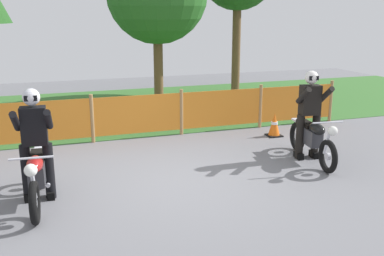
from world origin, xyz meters
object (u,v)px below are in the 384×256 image
(motorcycle_lead, at_px, (312,139))
(rider_trailing, at_px, (35,141))
(rider_lead, at_px, (310,112))
(motorcycle_trailing, at_px, (37,176))
(traffic_cone, at_px, (274,125))

(motorcycle_lead, distance_m, rider_trailing, 4.90)
(rider_trailing, bearing_deg, motorcycle_lead, 96.46)
(rider_lead, bearing_deg, rider_trailing, -77.27)
(motorcycle_lead, distance_m, motorcycle_trailing, 4.90)
(motorcycle_trailing, relative_size, rider_lead, 1.13)
(motorcycle_lead, relative_size, rider_lead, 1.13)
(rider_trailing, relative_size, traffic_cone, 3.19)
(motorcycle_lead, bearing_deg, motorcycle_trailing, -77.23)
(motorcycle_lead, xyz_separation_m, traffic_cone, (0.20, 1.78, -0.18))
(motorcycle_trailing, height_order, rider_trailing, rider_trailing)
(rider_trailing, bearing_deg, rider_lead, 98.57)
(motorcycle_trailing, relative_size, rider_trailing, 1.13)
(motorcycle_trailing, xyz_separation_m, rider_trailing, (0.01, 0.18, 0.48))
(motorcycle_lead, height_order, rider_trailing, rider_trailing)
(rider_lead, relative_size, traffic_cone, 3.19)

